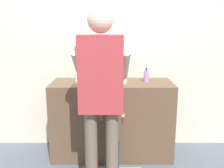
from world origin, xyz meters
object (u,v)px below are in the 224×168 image
(toothbrush_cup, at_px, (78,77))
(soap_bottle, at_px, (146,76))
(child_toddler, at_px, (112,128))
(adult_parent, at_px, (101,85))

(toothbrush_cup, distance_m, soap_bottle, 0.80)
(soap_bottle, bearing_deg, child_toddler, -132.42)
(adult_parent, bearing_deg, soap_bottle, 54.02)
(adult_parent, bearing_deg, toothbrush_cup, 113.41)
(soap_bottle, xyz_separation_m, child_toddler, (-0.40, -0.43, -0.47))
(child_toddler, bearing_deg, soap_bottle, 47.58)
(toothbrush_cup, distance_m, adult_parent, 0.77)
(toothbrush_cup, relative_size, soap_bottle, 1.25)
(toothbrush_cup, height_order, adult_parent, adult_parent)
(toothbrush_cup, relative_size, adult_parent, 0.12)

